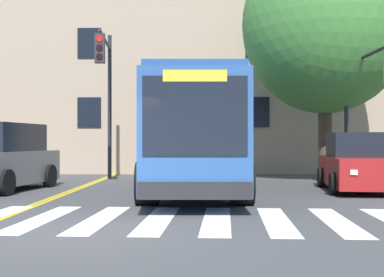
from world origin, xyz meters
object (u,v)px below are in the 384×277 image
object	(u,v)px
street_tree_curbside_large	(325,24)
city_bus	(194,135)
traffic_light_overhead	(106,79)
car_grey_near_lane	(0,159)
car_red_far_lane	(359,165)
traffic_light_near_corner	(365,90)

from	to	relation	value
street_tree_curbside_large	city_bus	bearing A→B (deg)	-138.10
traffic_light_overhead	city_bus	bearing A→B (deg)	-48.48
traffic_light_overhead	street_tree_curbside_large	size ratio (longest dim) A/B	0.61
car_grey_near_lane	car_red_far_lane	world-z (taller)	car_grey_near_lane
traffic_light_near_corner	traffic_light_overhead	distance (m)	9.35
city_bus	car_grey_near_lane	bearing A→B (deg)	176.95
car_grey_near_lane	traffic_light_overhead	xyz separation A→B (m)	(2.69, 3.54, 2.89)
traffic_light_overhead	street_tree_curbside_large	xyz separation A→B (m)	(8.39, 0.59, 2.19)
car_red_far_lane	street_tree_curbside_large	world-z (taller)	street_tree_curbside_large
traffic_light_near_corner	city_bus	bearing A→B (deg)	-164.18
city_bus	street_tree_curbside_large	distance (m)	7.95
car_red_far_lane	traffic_light_near_corner	xyz separation A→B (m)	(0.53, 1.17, 2.43)
city_bus	street_tree_curbside_large	xyz separation A→B (m)	(4.97, 4.45, 4.33)
city_bus	traffic_light_near_corner	xyz separation A→B (m)	(5.62, 1.59, 1.50)
city_bus	traffic_light_overhead	distance (m)	5.59
city_bus	traffic_light_near_corner	world-z (taller)	traffic_light_near_corner
traffic_light_overhead	street_tree_curbside_large	world-z (taller)	street_tree_curbside_large
city_bus	street_tree_curbside_large	world-z (taller)	street_tree_curbside_large
car_red_far_lane	traffic_light_overhead	world-z (taller)	traffic_light_overhead
car_grey_near_lane	traffic_light_near_corner	bearing A→B (deg)	6.16
city_bus	car_red_far_lane	size ratio (longest dim) A/B	2.36
car_red_far_lane	traffic_light_overhead	size ratio (longest dim) A/B	0.77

